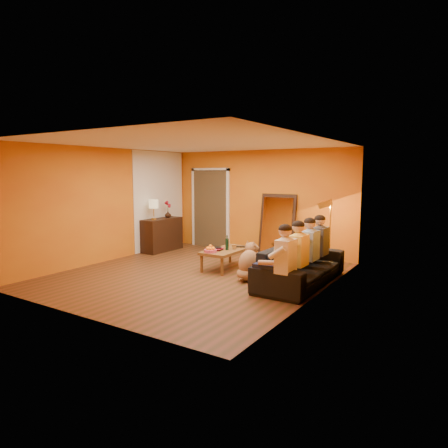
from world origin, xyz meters
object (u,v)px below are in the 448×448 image
Objects in this scene: sofa at (301,265)px; vase at (168,214)px; mirror_frame at (277,225)px; wine_bottle at (227,243)px; person_far_right at (320,246)px; person_mid_left at (299,256)px; person_mid_right at (310,251)px; sideboard at (162,235)px; laptop at (242,247)px; dog at (249,261)px; table_lamp at (154,210)px; coffee_table at (226,259)px; floor_lamp at (330,236)px; person_far_left at (286,262)px; tumbler at (234,247)px.

vase is at bearing 73.59° from sofa.
mirror_frame is 4.90× the size of wine_bottle.
person_far_right is at bearing -11.31° from sofa.
person_mid_right is at bearing 90.00° from person_mid_left.
laptop is (2.65, -0.42, 0.01)m from sideboard.
dog is (3.31, -1.29, -0.06)m from sideboard.
person_far_right is at bearing -0.63° from table_lamp.
laptop is (-1.72, 0.48, -0.18)m from person_mid_right.
mirror_frame is 3.01m from sideboard.
sideboard is 1.60× the size of dog.
person_far_right is 1.73m from laptop.
dog is at bearing -31.14° from coffee_table.
sofa is 8.19× the size of laptop.
sideboard is (-2.79, -1.08, -0.34)m from mirror_frame.
table_lamp is at bearing -90.00° from vase.
person_far_right is 1.91m from wine_bottle.
floor_lamp is 2.38m from person_far_left.
sideboard is at bearing 168.38° from person_mid_right.
wine_bottle reaches higher than tumbler.
table_lamp is 4.82× the size of tumbler.
mirror_frame is at bearing 142.09° from floor_lamp.
table_lamp is at bearing 169.61° from coffee_table.
floor_lamp is at bearing 74.66° from dog.
laptop is (-0.66, 0.87, 0.06)m from dog.
mirror_frame reaches higher than sofa.
person_mid_left is at bearing -90.00° from person_far_right.
table_lamp is at bearing -153.68° from mirror_frame.
coffee_table is (-1.77, 0.23, -0.14)m from sofa.
mirror_frame is at bearing 117.17° from person_far_left.
dog is at bearing 146.13° from person_far_left.
mirror_frame reaches higher than person_mid_right.
dog is (3.31, -0.99, -0.74)m from table_lamp.
tumbler is at bearing -133.59° from laptop.
wine_bottle is 2.76m from vase.
tumbler is at bearing -170.32° from person_far_right.
person_mid_right is at bearing -101.54° from floor_lamp.
person_mid_right is 7.19× the size of vase.
tumbler is (0.12, 0.12, 0.26)m from coffee_table.
person_far_right reaches higher than laptop.
floor_lamp is 0.73m from person_far_right.
person_far_left reaches higher than sofa.
person_mid_right is at bearing -7.89° from tumbler.
table_lamp is at bearing -90.00° from sideboard.
person_far_left is (0.13, -1.00, 0.26)m from sofa.
person_far_left is (1.06, -0.71, 0.24)m from dog.
person_far_left reaches higher than tumbler.
person_far_right is 4.42m from vase.
person_mid_left is 4.70m from vase.
floor_lamp is (0.09, 1.37, 0.37)m from sofa.
sofa is at bearing 106.11° from person_mid_left.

